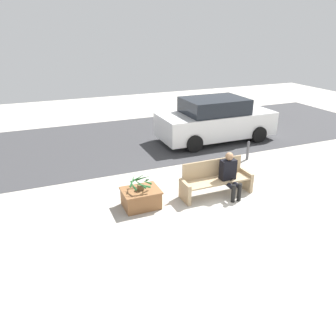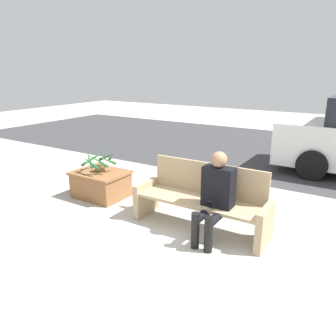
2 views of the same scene
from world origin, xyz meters
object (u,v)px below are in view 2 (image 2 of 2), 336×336
at_px(bench, 202,199).
at_px(planter_box, 101,183).
at_px(person_seated, 215,194).
at_px(potted_plant, 99,161).

relative_size(bench, planter_box, 2.12).
distance_m(person_seated, planter_box, 2.31).
bearing_deg(bench, potted_plant, 177.35).
bearing_deg(planter_box, potted_plant, -132.96).
xyz_separation_m(person_seated, potted_plant, (-2.26, 0.30, 0.02)).
height_order(bench, person_seated, person_seated).
bearing_deg(person_seated, planter_box, 172.34).
xyz_separation_m(bench, potted_plant, (-1.98, 0.09, 0.23)).
relative_size(bench, potted_plant, 3.22).
bearing_deg(bench, person_seated, -36.25).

